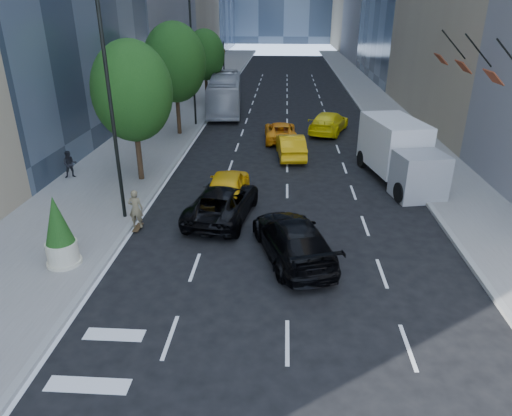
# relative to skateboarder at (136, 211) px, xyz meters

# --- Properties ---
(ground) EXTENTS (160.00, 160.00, 0.00)m
(ground) POSITION_rel_skateboarder_xyz_m (5.60, -3.00, -0.88)
(ground) COLOR black
(ground) RESTS_ON ground
(sidewalk_left) EXTENTS (6.00, 120.00, 0.15)m
(sidewalk_left) POSITION_rel_skateboarder_xyz_m (-3.40, 27.00, -0.80)
(sidewalk_left) COLOR slate
(sidewalk_left) RESTS_ON ground
(sidewalk_right) EXTENTS (4.00, 120.00, 0.15)m
(sidewalk_right) POSITION_rel_skateboarder_xyz_m (15.60, 27.00, -0.80)
(sidewalk_right) COLOR slate
(sidewalk_right) RESTS_ON ground
(lamp_near) EXTENTS (2.13, 0.22, 10.00)m
(lamp_near) POSITION_rel_skateboarder_xyz_m (-0.72, 1.00, 4.94)
(lamp_near) COLOR black
(lamp_near) RESTS_ON sidewalk_left
(lamp_far) EXTENTS (2.13, 0.22, 10.00)m
(lamp_far) POSITION_rel_skateboarder_xyz_m (-0.72, 19.00, 4.94)
(lamp_far) COLOR black
(lamp_far) RESTS_ON sidewalk_left
(tree_near) EXTENTS (4.20, 4.20, 7.46)m
(tree_near) POSITION_rel_skateboarder_xyz_m (-1.60, 6.00, 4.09)
(tree_near) COLOR black
(tree_near) RESTS_ON sidewalk_left
(tree_mid) EXTENTS (4.50, 4.50, 7.99)m
(tree_mid) POSITION_rel_skateboarder_xyz_m (-1.60, 16.00, 4.44)
(tree_mid) COLOR black
(tree_mid) RESTS_ON sidewalk_left
(tree_far) EXTENTS (3.90, 3.90, 6.92)m
(tree_far) POSITION_rel_skateboarder_xyz_m (-1.60, 29.00, 3.75)
(tree_far) COLOR black
(tree_far) RESTS_ON sidewalk_left
(traffic_signal) EXTENTS (2.48, 0.53, 5.20)m
(traffic_signal) POSITION_rel_skateboarder_xyz_m (-0.80, 37.00, 3.36)
(traffic_signal) COLOR black
(traffic_signal) RESTS_ON sidewalk_left
(facade_flags) EXTENTS (1.85, 13.30, 2.05)m
(facade_flags) POSITION_rel_skateboarder_xyz_m (16.24, 7.00, 5.31)
(facade_flags) COLOR black
(facade_flags) RESTS_ON ground
(skateboarder) EXTENTS (0.64, 0.43, 1.75)m
(skateboarder) POSITION_rel_skateboarder_xyz_m (0.00, 0.00, 0.00)
(skateboarder) COLOR brown
(skateboarder) RESTS_ON ground
(black_sedan_lincoln) EXTENTS (3.32, 5.80, 1.53)m
(black_sedan_lincoln) POSITION_rel_skateboarder_xyz_m (3.60, 1.53, -0.11)
(black_sedan_lincoln) COLOR black
(black_sedan_lincoln) RESTS_ON ground
(black_sedan_mercedes) EXTENTS (3.77, 5.96, 1.61)m
(black_sedan_mercedes) POSITION_rel_skateboarder_xyz_m (6.80, -2.00, -0.07)
(black_sedan_mercedes) COLOR black
(black_sedan_mercedes) RESTS_ON ground
(taxi_a) EXTENTS (2.00, 4.83, 1.63)m
(taxi_a) POSITION_rel_skateboarder_xyz_m (3.60, 3.50, -0.06)
(taxi_a) COLOR #FAB60D
(taxi_a) RESTS_ON ground
(taxi_b) EXTENTS (2.07, 4.77, 1.52)m
(taxi_b) POSITION_rel_skateboarder_xyz_m (6.80, 11.00, -0.11)
(taxi_b) COLOR #D59A0B
(taxi_b) RESTS_ON ground
(taxi_c) EXTENTS (2.50, 4.94, 1.34)m
(taxi_c) POSITION_rel_skateboarder_xyz_m (6.10, 15.00, -0.21)
(taxi_c) COLOR orange
(taxi_c) RESTS_ON ground
(taxi_d) EXTENTS (3.82, 5.91, 1.59)m
(taxi_d) POSITION_rel_skateboarder_xyz_m (9.80, 17.50, -0.08)
(taxi_d) COLOR #FFE80D
(taxi_d) RESTS_ON ground
(city_bus) EXTENTS (3.74, 11.87, 3.25)m
(city_bus) POSITION_rel_skateboarder_xyz_m (0.80, 24.96, 0.75)
(city_bus) COLOR silver
(city_bus) RESTS_ON ground
(box_truck) EXTENTS (3.75, 7.19, 3.27)m
(box_truck) POSITION_rel_skateboarder_xyz_m (12.74, 6.99, 0.79)
(box_truck) COLOR silver
(box_truck) RESTS_ON ground
(pedestrian_a) EXTENTS (0.92, 0.84, 1.55)m
(pedestrian_a) POSITION_rel_skateboarder_xyz_m (-5.60, 5.96, 0.05)
(pedestrian_a) COLOR black
(pedestrian_a) RESTS_ON sidewalk_left
(pedestrian_b) EXTENTS (1.12, 0.52, 1.87)m
(pedestrian_b) POSITION_rel_skateboarder_xyz_m (-5.60, 15.00, 0.21)
(pedestrian_b) COLOR black
(pedestrian_b) RESTS_ON sidewalk_left
(planter_shrub) EXTENTS (1.14, 1.14, 2.74)m
(planter_shrub) POSITION_rel_skateboarder_xyz_m (-1.80, -3.29, 0.58)
(planter_shrub) COLOR beige
(planter_shrub) RESTS_ON sidewalk_left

